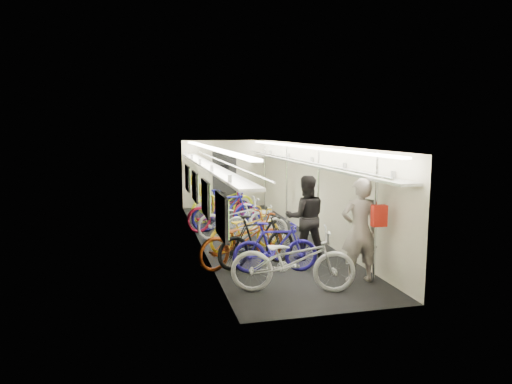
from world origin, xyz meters
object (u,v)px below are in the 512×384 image
backpack (379,216)px  bicycle_0 (293,260)px  passenger_mid (306,217)px  bicycle_1 (275,247)px  passenger_near (360,230)px

backpack → bicycle_0: bearing=-178.4°
passenger_mid → bicycle_0: bearing=73.7°
bicycle_1 → passenger_near: passenger_near is taller
passenger_near → bicycle_0: bearing=14.6°
bicycle_1 → passenger_mid: passenger_mid is taller
bicycle_0 → passenger_mid: 2.12m
passenger_near → backpack: (0.21, -0.32, 0.32)m
backpack → passenger_near: bearing=127.5°
bicycle_0 → passenger_near: (1.35, 0.24, 0.40)m
bicycle_0 → passenger_mid: bearing=-10.9°
bicycle_0 → backpack: bearing=-78.2°
bicycle_0 → backpack: size_ratio=5.63×
bicycle_0 → backpack: 1.72m
passenger_mid → backpack: passenger_mid is taller
bicycle_1 → passenger_mid: size_ratio=0.93×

